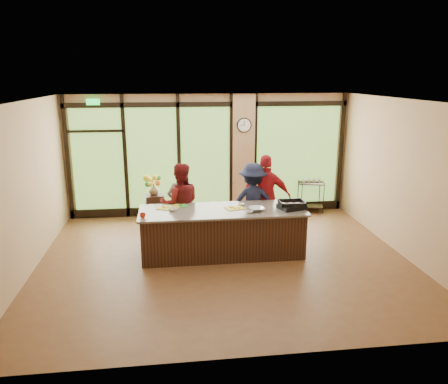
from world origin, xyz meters
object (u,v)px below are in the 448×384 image
object	(u,v)px
cook_right	(253,202)
roasting_pan	(292,207)
cook_left	(181,204)
bar_cart	(311,192)
flower_stand	(155,212)
island_base	(222,233)

from	to	relation	value
cook_right	roasting_pan	bearing A→B (deg)	128.67
roasting_pan	cook_right	bearing A→B (deg)	106.66
cook_left	bar_cart	size ratio (longest dim) A/B	1.85
cook_right	cook_left	bearing A→B (deg)	-0.00
cook_right	bar_cart	size ratio (longest dim) A/B	1.92
roasting_pan	cook_left	bearing A→B (deg)	137.35
cook_right	flower_stand	world-z (taller)	cook_right
island_base	cook_right	xyz separation A→B (m)	(0.74, 0.76, 0.39)
cook_right	bar_cart	xyz separation A→B (m)	(1.85, 1.69, -0.31)
cook_right	roasting_pan	world-z (taller)	cook_right
flower_stand	cook_left	bearing A→B (deg)	-63.10
cook_right	bar_cart	distance (m)	2.52
roasting_pan	bar_cart	xyz separation A→B (m)	(1.25, 2.56, -0.44)
cook_right	flower_stand	bearing A→B (deg)	-19.58
cook_left	island_base	bearing A→B (deg)	111.77
flower_stand	bar_cart	size ratio (longest dim) A/B	0.93
flower_stand	island_base	bearing A→B (deg)	-59.40
cook_left	flower_stand	xyz separation A→B (m)	(-0.57, 0.81, -0.40)
bar_cart	cook_right	bearing A→B (deg)	-123.25
cook_left	flower_stand	size ratio (longest dim) A/B	1.99
cook_right	island_base	bearing A→B (deg)	49.68
roasting_pan	bar_cart	bearing A→B (deg)	46.13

